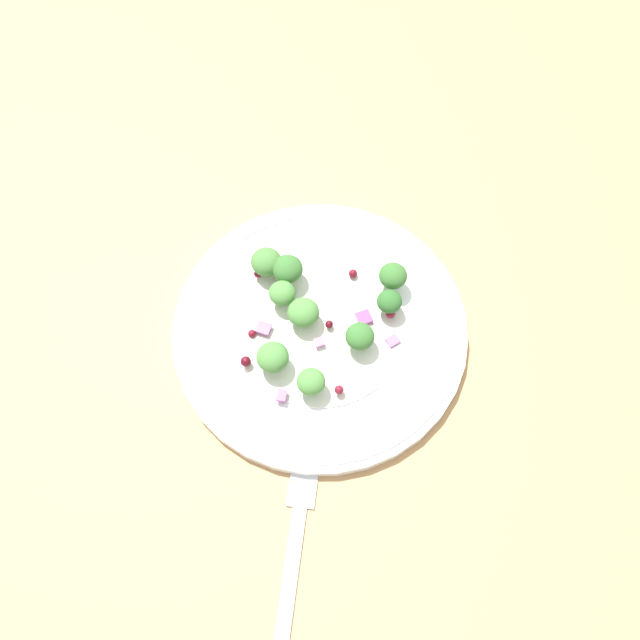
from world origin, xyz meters
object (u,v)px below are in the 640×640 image
plate (320,328)px  broccoli_floret_2 (393,276)px  broccoli_floret_0 (303,313)px  fork (292,563)px  broccoli_floret_1 (288,269)px

plate → broccoli_floret_2: (-7.25, -3.58, 2.43)cm
broccoli_floret_0 → broccoli_floret_2: bearing=-161.9°
broccoli_floret_2 → fork: size_ratio=0.15×
plate → fork: 21.07cm
broccoli_floret_0 → broccoli_floret_2: 9.18cm
broccoli_floret_0 → broccoli_floret_2: (-8.72, -2.85, 0.28)cm
plate → broccoli_floret_0: broccoli_floret_0 is taller
plate → broccoli_floret_0: 2.70cm
broccoli_floret_2 → fork: 27.00cm
plate → fork: size_ratio=1.50×
broccoli_floret_2 → broccoli_floret_1: bearing=-10.1°
broccoli_floret_0 → fork: bearing=82.2°
plate → broccoli_floret_2: bearing=-153.7°
plate → fork: bearing=78.0°
broccoli_floret_0 → broccoli_floret_1: size_ratio=1.01×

